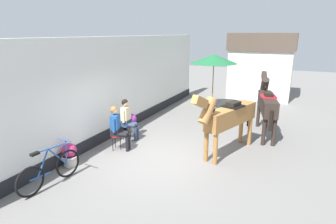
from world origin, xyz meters
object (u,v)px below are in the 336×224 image
seated_visitor_far (128,117)px  cafe_parasol (214,59)px  seated_visitor_near (117,126)px  spare_stool_white (211,113)px  saddled_horse_near (228,117)px  flower_planter_near (69,154)px  saddled_horse_far (267,103)px  flower_planter_far (131,122)px  leaning_bicycle (50,170)px

seated_visitor_far → cafe_parasol: 5.29m
seated_visitor_near → cafe_parasol: cafe_parasol is taller
cafe_parasol → spare_stool_white: cafe_parasol is taller
seated_visitor_near → saddled_horse_near: saddled_horse_near is taller
seated_visitor_far → flower_planter_near: bearing=-98.8°
seated_visitor_far → flower_planter_near: 2.45m
saddled_horse_far → flower_planter_far: saddled_horse_far is taller
seated_visitor_near → flower_planter_near: seated_visitor_near is taller
seated_visitor_far → leaning_bicycle: seated_visitor_far is taller
spare_stool_white → cafe_parasol: bearing=104.5°
saddled_horse_far → seated_visitor_near: bearing=-139.7°
seated_visitor_near → saddled_horse_near: bearing=19.3°
seated_visitor_far → seated_visitor_near: bearing=-77.0°
flower_planter_near → leaning_bicycle: (0.36, -1.01, 0.06)m
saddled_horse_far → cafe_parasol: cafe_parasol is taller
flower_planter_far → cafe_parasol: (1.94, 3.99, 2.03)m
seated_visitor_far → saddled_horse_near: bearing=2.9°
seated_visitor_near → saddled_horse_far: bearing=40.3°
seated_visitor_near → spare_stool_white: seated_visitor_near is taller
leaning_bicycle → cafe_parasol: 8.57m
cafe_parasol → spare_stool_white: 2.74m
flower_planter_far → saddled_horse_far: bearing=19.8°
spare_stool_white → flower_planter_far: bearing=-138.5°
seated_visitor_far → saddled_horse_near: size_ratio=0.48×
seated_visitor_near → leaning_bicycle: seated_visitor_near is taller
flower_planter_near → leaning_bicycle: bearing=-70.3°
seated_visitor_near → flower_planter_far: seated_visitor_near is taller
saddled_horse_near → saddled_horse_far: same height
flower_planter_far → spare_stool_white: (2.42, 2.14, 0.07)m
cafe_parasol → saddled_horse_near: bearing=-68.9°
saddled_horse_near → leaning_bicycle: saddled_horse_near is taller
leaning_bicycle → spare_stool_white: size_ratio=3.82×
saddled_horse_near → flower_planter_far: 3.86m
seated_visitor_near → cafe_parasol: size_ratio=0.54×
seated_visitor_far → saddled_horse_far: (4.18, 2.44, 0.38)m
saddled_horse_near → flower_planter_near: 4.59m
seated_visitor_far → saddled_horse_near: saddled_horse_near is taller
seated_visitor_far → spare_stool_white: bearing=55.1°
flower_planter_far → flower_planter_near: bearing=-90.0°
flower_planter_near → flower_planter_far: size_ratio=1.00×
flower_planter_near → cafe_parasol: (1.94, 7.18, 2.03)m
spare_stool_white → flower_planter_near: bearing=-114.4°
seated_visitor_far → saddled_horse_far: bearing=30.3°
saddled_horse_far → flower_planter_far: (-4.55, -1.64, -0.82)m
seated_visitor_near → spare_stool_white: bearing=64.6°
saddled_horse_far → saddled_horse_near: bearing=-110.1°
seated_visitor_far → spare_stool_white: 3.60m
leaning_bicycle → cafe_parasol: bearing=79.1°
saddled_horse_far → flower_planter_near: saddled_horse_far is taller
flower_planter_far → leaning_bicycle: 4.21m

